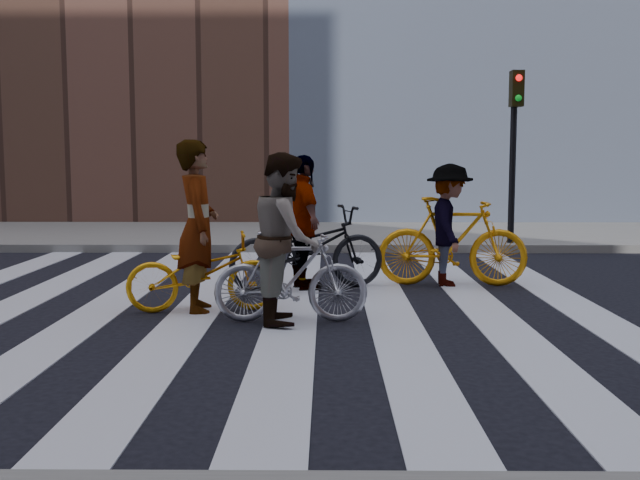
{
  "coord_description": "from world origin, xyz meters",
  "views": [
    {
      "loc": [
        0.93,
        -8.65,
        1.72
      ],
      "look_at": [
        0.85,
        0.3,
        0.75
      ],
      "focal_mm": 42.0,
      "sensor_mm": 36.0,
      "label": 1
    }
  ],
  "objects_px": {
    "bike_yellow_right": "(453,242)",
    "rider_left": "(198,226)",
    "traffic_signal": "(515,129)",
    "rider_rear": "(304,223)",
    "rider_right": "(449,225)",
    "bike_silver_mid": "(291,277)",
    "bike_yellow_left": "(203,272)",
    "rider_mid": "(286,238)",
    "bike_dark_rear": "(307,248)"
  },
  "relations": [
    {
      "from": "rider_rear",
      "to": "bike_yellow_right",
      "type": "bearing_deg",
      "value": -99.9
    },
    {
      "from": "bike_yellow_left",
      "to": "rider_mid",
      "type": "height_order",
      "value": "rider_mid"
    },
    {
      "from": "rider_left",
      "to": "bike_yellow_left",
      "type": "bearing_deg",
      "value": -99.08
    },
    {
      "from": "bike_yellow_left",
      "to": "bike_silver_mid",
      "type": "xyz_separation_m",
      "value": [
        1.02,
        -0.56,
        0.04
      ]
    },
    {
      "from": "traffic_signal",
      "to": "bike_yellow_left",
      "type": "height_order",
      "value": "traffic_signal"
    },
    {
      "from": "rider_right",
      "to": "rider_rear",
      "type": "bearing_deg",
      "value": 103.32
    },
    {
      "from": "rider_mid",
      "to": "rider_right",
      "type": "relative_size",
      "value": 1.08
    },
    {
      "from": "bike_yellow_left",
      "to": "rider_rear",
      "type": "relative_size",
      "value": 0.96
    },
    {
      "from": "bike_silver_mid",
      "to": "rider_left",
      "type": "xyz_separation_m",
      "value": [
        -1.07,
        0.56,
        0.48
      ]
    },
    {
      "from": "bike_yellow_left",
      "to": "rider_rear",
      "type": "xyz_separation_m",
      "value": [
        1.1,
        1.43,
        0.44
      ]
    },
    {
      "from": "traffic_signal",
      "to": "bike_silver_mid",
      "type": "bearing_deg",
      "value": -121.94
    },
    {
      "from": "bike_silver_mid",
      "to": "rider_right",
      "type": "height_order",
      "value": "rider_right"
    },
    {
      "from": "bike_silver_mid",
      "to": "bike_yellow_right",
      "type": "distance_m",
      "value": 3.12
    },
    {
      "from": "rider_left",
      "to": "rider_rear",
      "type": "height_order",
      "value": "rider_left"
    },
    {
      "from": "bike_yellow_right",
      "to": "rider_mid",
      "type": "xyz_separation_m",
      "value": [
        -2.14,
        -2.31,
        0.29
      ]
    },
    {
      "from": "bike_yellow_left",
      "to": "rider_mid",
      "type": "relative_size",
      "value": 0.95
    },
    {
      "from": "bike_dark_rear",
      "to": "rider_rear",
      "type": "xyz_separation_m",
      "value": [
        -0.05,
        0.0,
        0.33
      ]
    },
    {
      "from": "bike_yellow_right",
      "to": "bike_dark_rear",
      "type": "height_order",
      "value": "bike_yellow_right"
    },
    {
      "from": "traffic_signal",
      "to": "rider_right",
      "type": "xyz_separation_m",
      "value": [
        -1.81,
        -3.86,
        -1.45
      ]
    },
    {
      "from": "bike_dark_rear",
      "to": "bike_silver_mid",
      "type": "bearing_deg",
      "value": 157.4
    },
    {
      "from": "bike_yellow_left",
      "to": "rider_left",
      "type": "distance_m",
      "value": 0.52
    },
    {
      "from": "bike_silver_mid",
      "to": "bike_dark_rear",
      "type": "distance_m",
      "value": 2.0
    },
    {
      "from": "bike_dark_rear",
      "to": "rider_left",
      "type": "xyz_separation_m",
      "value": [
        -1.2,
        -1.43,
        0.41
      ]
    },
    {
      "from": "rider_mid",
      "to": "bike_yellow_right",
      "type": "bearing_deg",
      "value": -44.11
    },
    {
      "from": "traffic_signal",
      "to": "rider_mid",
      "type": "relative_size",
      "value": 1.86
    },
    {
      "from": "rider_right",
      "to": "bike_silver_mid",
      "type": "bearing_deg",
      "value": 142.6
    },
    {
      "from": "bike_silver_mid",
      "to": "rider_rear",
      "type": "relative_size",
      "value": 0.91
    },
    {
      "from": "bike_yellow_left",
      "to": "bike_silver_mid",
      "type": "height_order",
      "value": "bike_silver_mid"
    },
    {
      "from": "rider_mid",
      "to": "rider_right",
      "type": "bearing_deg",
      "value": -43.43
    },
    {
      "from": "bike_yellow_left",
      "to": "rider_left",
      "type": "relative_size",
      "value": 0.88
    },
    {
      "from": "bike_yellow_right",
      "to": "rider_right",
      "type": "relative_size",
      "value": 1.21
    },
    {
      "from": "bike_dark_rear",
      "to": "rider_mid",
      "type": "height_order",
      "value": "rider_mid"
    },
    {
      "from": "rider_left",
      "to": "rider_mid",
      "type": "xyz_separation_m",
      "value": [
        1.02,
        -0.56,
        -0.07
      ]
    },
    {
      "from": "bike_yellow_right",
      "to": "rider_left",
      "type": "distance_m",
      "value": 3.64
    },
    {
      "from": "bike_dark_rear",
      "to": "rider_right",
      "type": "distance_m",
      "value": 1.96
    },
    {
      "from": "rider_left",
      "to": "rider_rear",
      "type": "xyz_separation_m",
      "value": [
        1.15,
        1.43,
        -0.08
      ]
    },
    {
      "from": "bike_yellow_right",
      "to": "rider_right",
      "type": "xyz_separation_m",
      "value": [
        -0.05,
        0.0,
        0.22
      ]
    },
    {
      "from": "traffic_signal",
      "to": "rider_rear",
      "type": "distance_m",
      "value": 5.8
    },
    {
      "from": "bike_yellow_left",
      "to": "rider_left",
      "type": "bearing_deg",
      "value": 80.92
    },
    {
      "from": "bike_silver_mid",
      "to": "traffic_signal",
      "type": "bearing_deg",
      "value": -33.25
    },
    {
      "from": "rider_rear",
      "to": "bike_silver_mid",
      "type": "bearing_deg",
      "value": 158.83
    },
    {
      "from": "bike_dark_rear",
      "to": "rider_rear",
      "type": "bearing_deg",
      "value": 71.04
    },
    {
      "from": "rider_mid",
      "to": "rider_rear",
      "type": "distance_m",
      "value": 2.0
    },
    {
      "from": "rider_left",
      "to": "bike_yellow_right",
      "type": "bearing_deg",
      "value": -70.1
    },
    {
      "from": "traffic_signal",
      "to": "rider_mid",
      "type": "distance_m",
      "value": 7.43
    },
    {
      "from": "traffic_signal",
      "to": "bike_yellow_left",
      "type": "distance_m",
      "value": 7.66
    },
    {
      "from": "bike_yellow_left",
      "to": "rider_rear",
      "type": "height_order",
      "value": "rider_rear"
    },
    {
      "from": "rider_mid",
      "to": "rider_rear",
      "type": "height_order",
      "value": "rider_mid"
    },
    {
      "from": "traffic_signal",
      "to": "bike_dark_rear",
      "type": "distance_m",
      "value": 5.86
    },
    {
      "from": "traffic_signal",
      "to": "rider_left",
      "type": "height_order",
      "value": "traffic_signal"
    }
  ]
}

